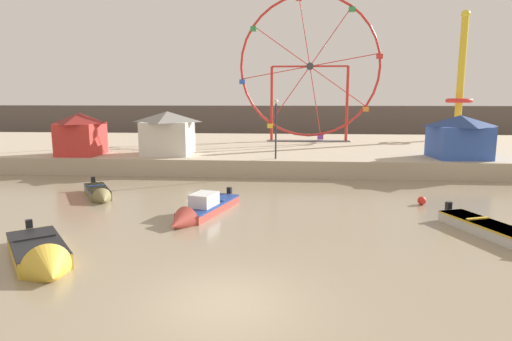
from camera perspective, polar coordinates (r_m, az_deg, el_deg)
The scene contains 14 objects.
ground_plane at distance 12.31m, azimuth -3.91°, elevation -16.99°, with size 240.00×240.00×0.00m, color gray.
quay_promenade at distance 41.18m, azimuth 2.11°, elevation 2.75°, with size 110.00×23.03×1.22m, color #B7A88E.
distant_town_skyline at distance 64.68m, azimuth 2.99°, elevation 6.64°, with size 140.00×3.00×4.40m, color #564C47.
motorboat_faded_red at distance 20.38m, azimuth -7.44°, elevation -5.26°, with size 2.78×5.93×1.42m.
motorboat_pale_grey at distance 19.48m, azimuth 30.32°, elevation -7.39°, with size 3.08×5.66×1.17m.
motorboat_olive_wood at distance 25.50m, azimuth -20.09°, elevation -2.87°, with size 3.10×4.10×1.08m.
motorboat_mustard_yellow at distance 16.22m, azimuth -26.53°, elevation -10.24°, with size 4.29×4.82×1.52m.
ferris_wheel_red_frame at distance 43.49m, azimuth 7.15°, elevation 13.27°, with size 13.85×1.20×14.22m.
drop_tower_yellow_tower at distance 49.85m, azimuth 25.41°, elevation 9.52°, with size 2.80×2.80×13.05m.
carnival_booth_white_ticket at distance 33.73m, azimuth -11.62°, elevation 5.01°, with size 3.92×3.81×3.29m.
carnival_booth_red_striped at distance 35.30m, azimuth -22.23°, elevation 4.61°, with size 3.13×3.46×3.20m.
carnival_booth_blue_tent at distance 34.28m, azimuth 25.35°, elevation 4.18°, with size 4.17×4.04×3.09m.
promenade_lamp_near at distance 30.46m, azimuth 2.66°, elevation 6.64°, with size 0.32×0.32×4.21m.
mooring_buoy_orange at distance 24.09m, azimuth 21.13°, elevation -3.74°, with size 0.44×0.44×0.44m, color red.
Camera 1 is at (1.65, -10.89, 5.50)m, focal length 30.16 mm.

